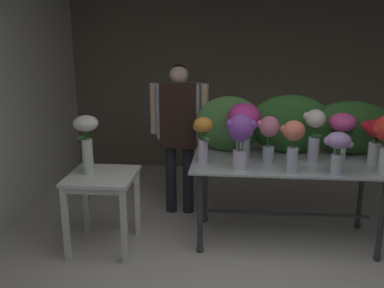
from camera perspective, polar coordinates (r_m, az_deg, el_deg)
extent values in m
plane|color=beige|center=(4.87, 7.43, -9.98)|extent=(8.63, 8.63, 0.00)
cube|color=#706656|center=(6.42, 7.36, 8.73)|extent=(5.22, 0.12, 2.73)
cube|color=silver|center=(5.09, -23.00, 6.11)|extent=(0.12, 4.04, 2.73)
cube|color=#B2BFC1|center=(4.26, 12.25, -2.38)|extent=(1.80, 0.87, 0.02)
cylinder|color=#38383D|center=(4.07, 1.05, -8.94)|extent=(0.05, 0.05, 0.79)
sphere|color=#38383D|center=(4.23, 1.03, -13.45)|extent=(0.07, 0.07, 0.07)
cylinder|color=#38383D|center=(4.27, 23.33, -9.07)|extent=(0.05, 0.05, 0.79)
sphere|color=#38383D|center=(4.42, 22.83, -13.40)|extent=(0.07, 0.07, 0.07)
cylinder|color=#38383D|center=(4.69, 1.72, -5.65)|extent=(0.05, 0.05, 0.79)
sphere|color=#38383D|center=(4.83, 1.69, -9.69)|extent=(0.07, 0.07, 0.07)
cylinder|color=#38383D|center=(4.86, 21.01, -5.92)|extent=(0.05, 0.05, 0.79)
sphere|color=#38383D|center=(5.00, 20.62, -9.83)|extent=(0.07, 0.07, 0.07)
cylinder|color=#38383D|center=(4.44, 11.88, -8.82)|extent=(1.60, 0.03, 0.03)
cube|color=white|center=(4.13, -11.61, -4.07)|extent=(0.61, 0.63, 0.03)
cube|color=white|center=(4.15, -11.58, -4.66)|extent=(0.55, 0.57, 0.06)
cube|color=white|center=(4.11, -16.04, -9.95)|extent=(0.05, 0.05, 0.70)
cube|color=white|center=(3.95, -8.80, -10.54)|extent=(0.05, 0.05, 0.70)
cube|color=white|center=(4.58, -13.55, -7.16)|extent=(0.05, 0.05, 0.70)
cube|color=white|center=(4.44, -7.05, -7.56)|extent=(0.05, 0.05, 0.70)
cylinder|color=#232328|center=(4.96, -2.73, -3.97)|extent=(0.12, 0.12, 0.88)
cylinder|color=#232328|center=(4.93, -0.50, -4.04)|extent=(0.12, 0.12, 0.88)
cube|color=#999EA8|center=(4.76, -1.68, 4.36)|extent=(0.45, 0.22, 0.59)
cube|color=black|center=(4.65, -1.86, 3.62)|extent=(0.39, 0.02, 0.71)
cylinder|color=beige|center=(4.80, -4.92, 4.61)|extent=(0.09, 0.09, 0.55)
cylinder|color=beige|center=(4.73, 1.60, 4.51)|extent=(0.09, 0.09, 0.55)
sphere|color=beige|center=(4.70, -1.72, 8.95)|extent=(0.20, 0.20, 0.20)
ellipsoid|color=black|center=(4.72, -1.69, 9.76)|extent=(0.15, 0.15, 0.09)
ellipsoid|color=#477F3D|center=(4.47, 4.80, 2.59)|extent=(0.68, 0.21, 0.57)
ellipsoid|color=#2D6028|center=(4.50, 12.61, 2.52)|extent=(0.84, 0.29, 0.59)
ellipsoid|color=#2D6028|center=(4.61, 19.87, 1.97)|extent=(0.89, 0.31, 0.54)
cylinder|color=silver|center=(4.38, 22.54, -1.15)|extent=(0.12, 0.12, 0.21)
cylinder|color=#9EBCB2|center=(4.40, 22.46, -1.90)|extent=(0.11, 0.11, 0.09)
cylinder|color=#477F3D|center=(4.37, 23.00, -0.59)|extent=(0.01, 0.01, 0.29)
cylinder|color=#477F3D|center=(4.39, 22.41, -0.49)|extent=(0.01, 0.01, 0.29)
cylinder|color=#477F3D|center=(4.35, 22.44, -0.62)|extent=(0.01, 0.01, 0.29)
ellipsoid|color=red|center=(4.33, 22.85, 1.91)|extent=(0.21, 0.21, 0.17)
sphere|color=red|center=(4.32, 21.68, 2.24)|extent=(0.09, 0.09, 0.09)
ellipsoid|color=#2D6028|center=(4.38, 22.97, 0.51)|extent=(0.10, 0.09, 0.03)
cylinder|color=silver|center=(3.92, 12.84, -2.07)|extent=(0.10, 0.10, 0.23)
cylinder|color=#9EBCB2|center=(3.94, 12.79, -2.95)|extent=(0.09, 0.09, 0.10)
cylinder|color=#2D6028|center=(3.90, 13.16, -1.30)|extent=(0.01, 0.01, 0.32)
cylinder|color=#2D6028|center=(3.92, 12.68, -1.22)|extent=(0.01, 0.01, 0.32)
cylinder|color=#2D6028|center=(3.89, 12.74, -1.34)|extent=(0.01, 0.01, 0.32)
ellipsoid|color=#EF7A60|center=(3.85, 13.07, 1.71)|extent=(0.19, 0.19, 0.17)
sphere|color=#EF7A60|center=(3.86, 11.86, 1.89)|extent=(0.07, 0.07, 0.07)
sphere|color=#EF7A60|center=(3.88, 13.69, 1.26)|extent=(0.08, 0.08, 0.08)
cylinder|color=silver|center=(4.28, 15.44, -0.71)|extent=(0.10, 0.10, 0.24)
cylinder|color=#9EBCB2|center=(4.30, 15.38, -1.57)|extent=(0.10, 0.10, 0.10)
cylinder|color=#2D6028|center=(4.27, 15.78, 0.18)|extent=(0.01, 0.01, 0.36)
cylinder|color=#2D6028|center=(4.29, 15.39, 0.26)|extent=(0.01, 0.01, 0.36)
cylinder|color=#2D6028|center=(4.26, 15.22, 0.19)|extent=(0.01, 0.01, 0.36)
cylinder|color=#2D6028|center=(4.25, 15.62, 0.10)|extent=(0.01, 0.01, 0.36)
ellipsoid|color=white|center=(4.22, 15.71, 3.19)|extent=(0.19, 0.19, 0.17)
sphere|color=white|center=(4.22, 14.71, 3.51)|extent=(0.08, 0.08, 0.08)
ellipsoid|color=#28562D|center=(4.24, 15.87, 1.04)|extent=(0.11, 0.09, 0.03)
sphere|color=red|center=(4.00, 22.85, 1.70)|extent=(0.08, 0.08, 0.08)
cylinder|color=silver|center=(3.95, 6.20, -2.04)|extent=(0.12, 0.12, 0.17)
cylinder|color=#9EBCB2|center=(3.97, 6.18, -2.70)|extent=(0.11, 0.11, 0.07)
cylinder|color=#387033|center=(3.94, 6.52, -1.05)|extent=(0.01, 0.01, 0.29)
cylinder|color=#387033|center=(3.96, 6.03, -0.93)|extent=(0.01, 0.01, 0.29)
cylinder|color=#387033|center=(3.91, 6.12, -1.14)|extent=(0.01, 0.01, 0.29)
ellipsoid|color=purple|center=(3.88, 6.32, 2.10)|extent=(0.23, 0.23, 0.25)
sphere|color=purple|center=(3.85, 5.10, 2.57)|extent=(0.09, 0.09, 0.09)
sphere|color=purple|center=(3.86, 7.85, 2.47)|extent=(0.08, 0.08, 0.08)
cylinder|color=silver|center=(4.18, 9.84, -1.37)|extent=(0.11, 0.11, 0.15)
cylinder|color=#9EBCB2|center=(4.19, 9.81, -1.94)|extent=(0.10, 0.10, 0.06)
cylinder|color=#2D6028|center=(4.16, 10.08, -0.41)|extent=(0.01, 0.01, 0.28)
cylinder|color=#2D6028|center=(4.18, 9.70, -0.32)|extent=(0.01, 0.01, 0.28)
cylinder|color=#2D6028|center=(4.14, 9.71, -0.47)|extent=(0.01, 0.01, 0.28)
ellipsoid|color=pink|center=(4.11, 10.00, 2.26)|extent=(0.18, 0.18, 0.19)
sphere|color=pink|center=(4.11, 8.88, 2.57)|extent=(0.07, 0.07, 0.07)
sphere|color=pink|center=(4.12, 10.65, 1.79)|extent=(0.07, 0.07, 0.07)
cylinder|color=silver|center=(3.98, 18.21, -2.53)|extent=(0.10, 0.10, 0.18)
cylinder|color=#9EBCB2|center=(3.99, 18.15, -3.23)|extent=(0.09, 0.09, 0.08)
cylinder|color=#387033|center=(3.96, 18.52, -1.93)|extent=(0.01, 0.01, 0.25)
cylinder|color=#387033|center=(3.98, 18.17, -1.85)|extent=(0.01, 0.01, 0.25)
cylinder|color=#387033|center=(3.96, 18.08, -1.93)|extent=(0.01, 0.01, 0.25)
cylinder|color=#387033|center=(3.95, 18.33, -1.99)|extent=(0.01, 0.01, 0.25)
ellipsoid|color=#B28ED1|center=(3.92, 18.46, 0.45)|extent=(0.21, 0.21, 0.14)
sphere|color=#B28ED1|center=(3.91, 17.30, 0.42)|extent=(0.08, 0.08, 0.08)
sphere|color=#B28ED1|center=(3.93, 19.79, -0.07)|extent=(0.06, 0.06, 0.06)
cylinder|color=silver|center=(4.43, 18.62, -0.84)|extent=(0.11, 0.11, 0.18)
cylinder|color=#9EBCB2|center=(4.45, 18.57, -1.45)|extent=(0.10, 0.10, 0.07)
cylinder|color=#477F3D|center=(4.43, 19.02, 0.10)|extent=(0.01, 0.01, 0.31)
cylinder|color=#477F3D|center=(4.43, 18.45, 0.16)|extent=(0.01, 0.01, 0.31)
cylinder|color=#477F3D|center=(4.39, 18.52, 0.03)|extent=(0.01, 0.01, 0.31)
ellipsoid|color=#E54C9E|center=(4.37, 18.92, 2.69)|extent=(0.26, 0.26, 0.17)
sphere|color=#E54C9E|center=(4.37, 18.02, 3.03)|extent=(0.07, 0.07, 0.07)
sphere|color=#E54C9E|center=(4.40, 20.18, 2.75)|extent=(0.06, 0.06, 0.06)
ellipsoid|color=#477F3D|center=(4.39, 18.82, 0.47)|extent=(0.11, 0.06, 0.03)
cylinder|color=silver|center=(4.12, 1.43, -0.93)|extent=(0.10, 0.10, 0.22)
cylinder|color=#9EBCB2|center=(4.13, 1.42, -1.75)|extent=(0.09, 0.09, 0.09)
cylinder|color=#387033|center=(4.10, 1.79, -0.17)|extent=(0.01, 0.01, 0.31)
cylinder|color=#387033|center=(4.11, 1.48, -0.12)|extent=(0.01, 0.01, 0.31)
cylinder|color=#387033|center=(4.10, 1.25, -0.18)|extent=(0.01, 0.01, 0.31)
cylinder|color=#387033|center=(4.08, 1.39, -0.27)|extent=(0.01, 0.01, 0.31)
ellipsoid|color=orange|center=(4.05, 1.45, 2.52)|extent=(0.18, 0.18, 0.14)
sphere|color=orange|center=(4.07, 0.66, 2.26)|extent=(0.08, 0.08, 0.08)
ellipsoid|color=#477F3D|center=(4.04, 1.81, 0.67)|extent=(0.09, 0.10, 0.03)
cylinder|color=silver|center=(4.30, 6.63, -0.50)|extent=(0.13, 0.13, 0.20)
cylinder|color=#9EBCB2|center=(4.31, 6.61, -1.20)|extent=(0.12, 0.12, 0.08)
cylinder|color=#477F3D|center=(4.28, 6.98, 0.41)|extent=(0.01, 0.01, 0.32)
cylinder|color=#477F3D|center=(4.31, 6.69, 0.54)|extent=(0.01, 0.01, 0.32)
cylinder|color=#477F3D|center=(4.27, 6.25, 0.43)|extent=(0.01, 0.01, 0.32)
cylinder|color=#477F3D|center=(4.26, 6.70, 0.37)|extent=(0.01, 0.01, 0.32)
ellipsoid|color=#D1338E|center=(4.23, 6.76, 3.56)|extent=(0.31, 0.31, 0.26)
sphere|color=#D1338E|center=(4.21, 5.36, 2.89)|extent=(0.07, 0.07, 0.07)
ellipsoid|color=#2D6028|center=(4.25, 6.30, 0.97)|extent=(0.11, 0.07, 0.03)
cylinder|color=silver|center=(4.12, -13.36, -1.61)|extent=(0.10, 0.10, 0.33)
cylinder|color=#9EBCB2|center=(4.14, -13.28, -2.84)|extent=(0.09, 0.09, 0.14)
cylinder|color=#387033|center=(4.09, -13.12, -0.89)|extent=(0.01, 0.01, 0.42)
cylinder|color=#387033|center=(4.12, -13.38, -0.76)|extent=(0.01, 0.01, 0.42)
cylinder|color=#387033|center=(4.11, -13.71, -0.84)|extent=(0.01, 0.01, 0.42)
cylinder|color=#387033|center=(4.09, -13.48, -0.91)|extent=(0.01, 0.01, 0.42)
ellipsoid|color=white|center=(4.04, -13.62, 2.62)|extent=(0.22, 0.22, 0.14)
sphere|color=white|center=(4.04, -14.55, 2.61)|extent=(0.08, 0.08, 0.08)
sphere|color=white|center=(4.01, -12.83, 2.62)|extent=(0.05, 0.05, 0.05)
ellipsoid|color=#387033|center=(4.06, -14.09, 0.84)|extent=(0.09, 0.11, 0.03)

